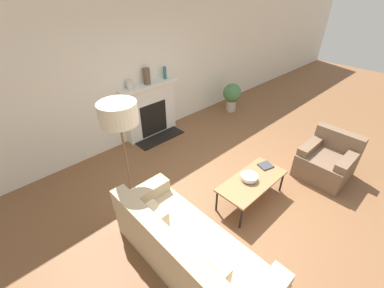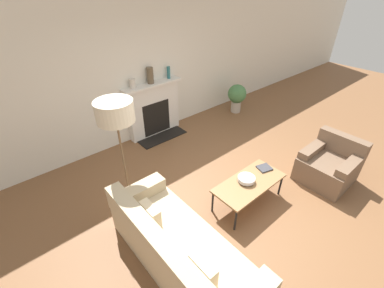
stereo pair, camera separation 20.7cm
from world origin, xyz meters
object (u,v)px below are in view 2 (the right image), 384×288
object	(u,v)px
armchair_near	(329,165)
mantel_vase_center_right	(169,72)
mantel_vase_left	(133,84)
potted_plant	(237,96)
couch	(180,251)
book	(264,168)
fireplace	(154,110)
coffee_table	(249,184)
floor_lamp	(116,119)
mantel_vase_center_left	(150,75)
bowl	(246,179)

from	to	relation	value
armchair_near	mantel_vase_center_right	distance (m)	3.61
mantel_vase_left	potted_plant	xyz separation A→B (m)	(2.67, -0.47, -0.83)
couch	book	world-z (taller)	couch
book	mantel_vase_left	distance (m)	2.96
fireplace	potted_plant	size ratio (longest dim) A/B	1.81
coffee_table	floor_lamp	xyz separation A→B (m)	(-1.42, 1.20, 1.12)
mantel_vase_left	potted_plant	bearing A→B (deg)	-10.08
mantel_vase_center_left	potted_plant	xyz separation A→B (m)	(2.25, -0.47, -0.90)
armchair_near	mantel_vase_center_left	bearing A→B (deg)	-157.05
couch	coffee_table	size ratio (longest dim) A/B	1.81
bowl	mantel_vase_center_right	xyz separation A→B (m)	(0.61, 2.75, 0.84)
mantel_vase_left	mantel_vase_center_left	size ratio (longest dim) A/B	0.56
book	mantel_vase_center_left	world-z (taller)	mantel_vase_center_left
book	floor_lamp	xyz separation A→B (m)	(-1.86, 1.14, 1.07)
couch	floor_lamp	size ratio (longest dim) A/B	1.21
coffee_table	floor_lamp	bearing A→B (deg)	139.77
bowl	couch	bearing A→B (deg)	-172.36
bowl	mantel_vase_center_left	xyz separation A→B (m)	(0.14, 2.75, 0.87)
couch	armchair_near	xyz separation A→B (m)	(3.01, -0.39, -0.01)
coffee_table	mantel_vase_center_right	size ratio (longest dim) A/B	4.54
coffee_table	mantel_vase_center_left	world-z (taller)	mantel_vase_center_left
book	mantel_vase_center_left	bearing A→B (deg)	113.37
armchair_near	potted_plant	bearing A→B (deg)	163.58
coffee_table	book	bearing A→B (deg)	6.95
bowl	book	size ratio (longest dim) A/B	1.02
mantel_vase_left	coffee_table	bearing A→B (deg)	-83.87
couch	floor_lamp	world-z (taller)	floor_lamp
mantel_vase_center_left	book	bearing A→B (deg)	-83.20
couch	mantel_vase_left	size ratio (longest dim) A/B	11.72
bowl	mantel_vase_left	size ratio (longest dim) A/B	1.44
fireplace	mantel_vase_left	world-z (taller)	mantel_vase_left
armchair_near	bowl	xyz separation A→B (m)	(-1.56, 0.59, 0.18)
couch	armchair_near	size ratio (longest dim) A/B	2.48
coffee_table	bowl	xyz separation A→B (m)	(-0.03, 0.05, 0.08)
armchair_near	potted_plant	size ratio (longest dim) A/B	1.16
potted_plant	floor_lamp	bearing A→B (deg)	-163.50
armchair_near	bowl	bearing A→B (deg)	-110.65
bowl	mantel_vase_center_right	world-z (taller)	mantel_vase_center_right
mantel_vase_left	potted_plant	distance (m)	2.84
mantel_vase_center_left	couch	bearing A→B (deg)	-118.48
book	mantel_vase_left	xyz separation A→B (m)	(-0.74, 2.74, 0.84)
floor_lamp	fireplace	bearing A→B (deg)	45.75
mantel_vase_center_left	armchair_near	bearing A→B (deg)	-67.05
couch	book	xyz separation A→B (m)	(1.92, 0.20, 0.14)
floor_lamp	armchair_near	bearing A→B (deg)	-30.54
fireplace	mantel_vase_left	bearing A→B (deg)	178.11
coffee_table	mantel_vase_center_right	world-z (taller)	mantel_vase_center_right
floor_lamp	potted_plant	distance (m)	4.09
mantel_vase_left	book	bearing A→B (deg)	-74.83
floor_lamp	mantel_vase_center_right	bearing A→B (deg)	38.69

